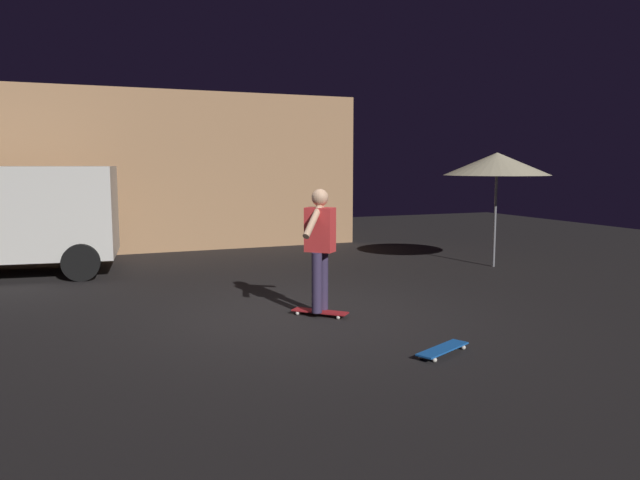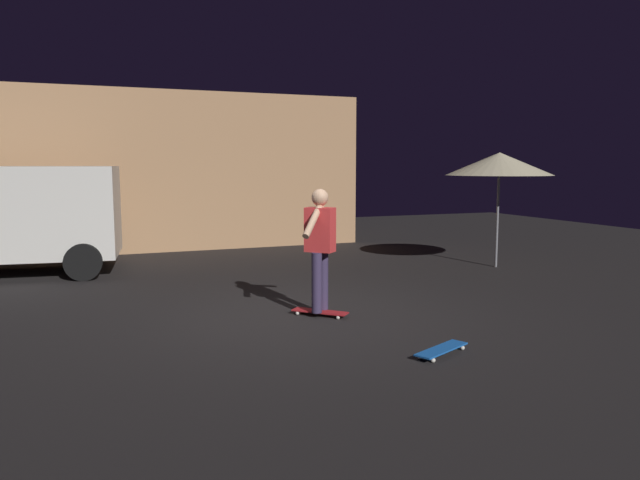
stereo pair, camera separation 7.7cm
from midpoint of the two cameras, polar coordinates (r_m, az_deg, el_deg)
ground_plane at (r=8.51m, az=-1.77°, el=-7.03°), size 28.00×28.00×0.00m
low_building at (r=16.99m, az=-14.04°, el=6.25°), size 9.21×4.31×3.79m
patio_umbrella at (r=12.80m, az=16.47°, el=6.78°), size 2.10×2.10×2.30m
skateboard_ridden at (r=8.48m, az=0.26°, el=-6.69°), size 0.69×0.70×0.07m
skateboard_spare at (r=6.95m, az=11.52°, el=-9.94°), size 0.79×0.51×0.07m
skater at (r=8.30m, az=0.26°, el=-0.09°), size 0.76×0.75×1.67m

